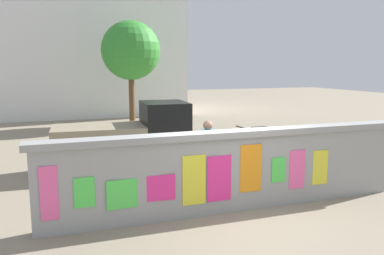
% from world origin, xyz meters
% --- Properties ---
extents(ground, '(60.00, 60.00, 0.00)m').
position_xyz_m(ground, '(0.00, 8.00, 0.00)').
color(ground, gray).
extents(poster_wall, '(7.65, 0.42, 1.60)m').
position_xyz_m(poster_wall, '(-0.01, -0.00, 0.82)').
color(poster_wall, '#9A9A9A').
rests_on(poster_wall, ground).
extents(auto_rickshaw_truck, '(3.68, 1.72, 1.85)m').
position_xyz_m(auto_rickshaw_truck, '(-1.39, 3.74, 0.90)').
color(auto_rickshaw_truck, black).
rests_on(auto_rickshaw_truck, ground).
extents(motorcycle, '(1.90, 0.56, 0.87)m').
position_xyz_m(motorcycle, '(3.04, 4.68, 0.46)').
color(motorcycle, black).
rests_on(motorcycle, ground).
extents(bicycle_near, '(1.70, 0.44, 0.95)m').
position_xyz_m(bicycle_near, '(2.92, 2.35, 0.36)').
color(bicycle_near, black).
rests_on(bicycle_near, ground).
extents(person_walking, '(0.40, 0.40, 1.62)m').
position_xyz_m(person_walking, '(-0.03, 1.33, 0.99)').
color(person_walking, yellow).
rests_on(person_walking, ground).
extents(tree_roadside, '(2.80, 2.80, 4.97)m').
position_xyz_m(tree_roadside, '(0.27, 11.96, 3.55)').
color(tree_roadside, brown).
rests_on(tree_roadside, ground).
extents(building_background, '(10.42, 6.80, 8.45)m').
position_xyz_m(building_background, '(-0.98, 18.03, 4.24)').
color(building_background, silver).
rests_on(building_background, ground).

